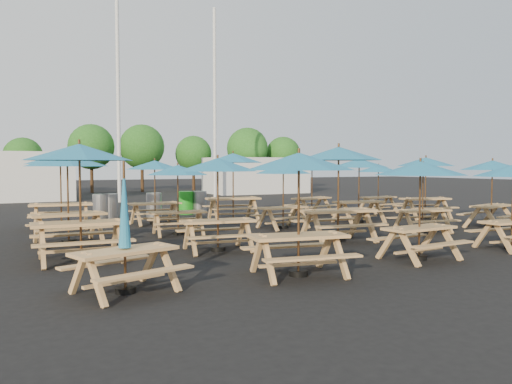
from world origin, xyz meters
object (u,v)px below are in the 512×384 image
picnic_unit_0 (125,239)px  picnic_unit_4 (299,169)px  picnic_unit_7 (155,169)px  picnic_unit_15 (312,169)px  picnic_unit_18 (426,165)px  picnic_unit_9 (339,159)px  picnic_unit_5 (218,170)px  picnic_unit_13 (423,173)px  picnic_unit_8 (420,174)px  picnic_unit_11 (233,162)px  waste_bin_3 (186,203)px  waste_bin_2 (154,205)px  picnic_unit_3 (60,163)px  waste_bin_1 (101,207)px  picnic_unit_19 (378,171)px  picnic_unit_6 (178,174)px  picnic_unit_1 (79,159)px  picnic_unit_14 (359,167)px  waste_bin_4 (200,202)px  waste_bin_0 (110,206)px  picnic_unit_10 (283,173)px  picnic_unit_17 (492,169)px  picnic_unit_2 (67,165)px

picnic_unit_0 → picnic_unit_4: picnic_unit_4 is taller
picnic_unit_7 → picnic_unit_15: (6.40, -0.04, -0.01)m
picnic_unit_7 → picnic_unit_15: 6.40m
picnic_unit_18 → picnic_unit_9: bearing=-141.2°
picnic_unit_5 → picnic_unit_18: size_ratio=0.88×
picnic_unit_9 → picnic_unit_7: bearing=125.1°
picnic_unit_0 → picnic_unit_5: picnic_unit_5 is taller
picnic_unit_13 → picnic_unit_8: bearing=-127.2°
picnic_unit_11 → waste_bin_3: bearing=112.9°
picnic_unit_15 → waste_bin_2: picnic_unit_15 is taller
waste_bin_2 → waste_bin_3: size_ratio=1.00×
picnic_unit_3 → waste_bin_1: 3.20m
picnic_unit_19 → picnic_unit_6: bearing=-167.8°
picnic_unit_1 → picnic_unit_14: bearing=18.8°
picnic_unit_4 → picnic_unit_9: bearing=53.3°
picnic_unit_3 → picnic_unit_4: bearing=-65.1°
waste_bin_2 → waste_bin_4: (2.05, 0.41, 0.00)m
picnic_unit_13 → picnic_unit_19: picnic_unit_13 is taller
picnic_unit_3 → picnic_unit_8: 11.00m
picnic_unit_6 → picnic_unit_13: size_ratio=0.95×
picnic_unit_15 → waste_bin_4: (-3.73, 2.78, -1.42)m
picnic_unit_1 → waste_bin_0: 8.72m
picnic_unit_6 → picnic_unit_11: picnic_unit_11 is taller
waste_bin_3 → picnic_unit_18: bearing=-37.6°
picnic_unit_5 → picnic_unit_8: bearing=-34.2°
picnic_unit_13 → picnic_unit_18: picnic_unit_18 is taller
picnic_unit_6 → picnic_unit_8: bearing=-54.5°
picnic_unit_0 → picnic_unit_18: bearing=8.3°
waste_bin_3 → picnic_unit_0: bearing=-113.5°
picnic_unit_0 → waste_bin_2: bearing=55.0°
picnic_unit_9 → waste_bin_4: (-0.56, 8.80, -1.71)m
waste_bin_3 → picnic_unit_3: bearing=-151.7°
picnic_unit_5 → picnic_unit_11: picnic_unit_11 is taller
picnic_unit_4 → picnic_unit_10: bearing=71.1°
picnic_unit_19 → waste_bin_1: picnic_unit_19 is taller
picnic_unit_10 → waste_bin_4: (-0.66, 5.75, -1.31)m
picnic_unit_4 → picnic_unit_17: size_ratio=0.97×
picnic_unit_17 → waste_bin_1: picnic_unit_17 is taller
picnic_unit_13 → picnic_unit_17: (2.91, -0.12, 0.10)m
picnic_unit_8 → picnic_unit_18: 8.85m
picnic_unit_6 → picnic_unit_13: 7.26m
picnic_unit_5 → waste_bin_3: size_ratio=2.32×
picnic_unit_2 → picnic_unit_18: picnic_unit_18 is taller
picnic_unit_3 → picnic_unit_19: (12.65, -0.36, -0.31)m
picnic_unit_3 → picnic_unit_6: bearing=-40.2°
picnic_unit_0 → picnic_unit_2: (-0.17, 5.74, 1.16)m
picnic_unit_0 → picnic_unit_1: 3.34m
picnic_unit_5 → picnic_unit_13: bearing=8.7°
picnic_unit_6 → picnic_unit_5: bearing=-84.2°
picnic_unit_0 → picnic_unit_6: 6.71m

